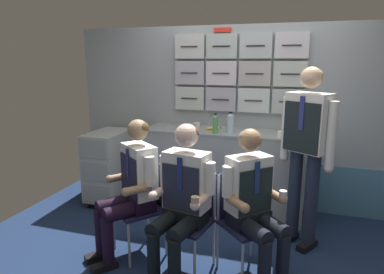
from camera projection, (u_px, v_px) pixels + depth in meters
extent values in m
cube|color=#192A4B|center=(212.00, 262.00, 3.05)|extent=(4.80, 4.80, 0.04)
cube|color=#97A0A7|center=(241.00, 118.00, 4.09)|extent=(4.20, 0.06, 2.15)
cube|color=teal|center=(239.00, 181.00, 4.23)|extent=(4.12, 0.01, 0.58)
cube|color=silver|center=(190.00, 98.00, 4.17)|extent=(0.36, 0.06, 0.28)
cylinder|color=black|center=(189.00, 98.00, 4.14)|extent=(0.20, 0.01, 0.01)
cube|color=#ACA9BC|center=(221.00, 99.00, 4.06)|extent=(0.36, 0.06, 0.28)
cylinder|color=#23252E|center=(220.00, 100.00, 4.02)|extent=(0.20, 0.01, 0.01)
cube|color=silver|center=(254.00, 100.00, 3.95)|extent=(0.36, 0.06, 0.28)
cylinder|color=#24212A|center=(253.00, 101.00, 3.91)|extent=(0.20, 0.01, 0.01)
cube|color=#A8AFB3|center=(288.00, 101.00, 3.83)|extent=(0.36, 0.06, 0.28)
cylinder|color=#252726|center=(288.00, 102.00, 3.80)|extent=(0.20, 0.01, 0.01)
cube|color=#B1AFBB|center=(190.00, 73.00, 4.11)|extent=(0.36, 0.06, 0.28)
cylinder|color=#291E2B|center=(189.00, 73.00, 4.07)|extent=(0.20, 0.01, 0.01)
cube|color=silver|center=(221.00, 73.00, 3.99)|extent=(0.36, 0.06, 0.28)
cylinder|color=#272324|center=(221.00, 73.00, 3.96)|extent=(0.20, 0.01, 0.01)
cube|color=#B4ACAE|center=(255.00, 73.00, 3.88)|extent=(0.36, 0.06, 0.28)
cylinder|color=#242A2B|center=(254.00, 74.00, 3.84)|extent=(0.20, 0.01, 0.01)
cube|color=#B2BEB7|center=(290.00, 74.00, 3.76)|extent=(0.36, 0.06, 0.28)
cylinder|color=#23222C|center=(290.00, 74.00, 3.73)|extent=(0.20, 0.01, 0.01)
cube|color=silver|center=(190.00, 47.00, 4.04)|extent=(0.36, 0.06, 0.28)
cylinder|color=black|center=(189.00, 46.00, 4.00)|extent=(0.20, 0.01, 0.01)
cube|color=#B1BEBC|center=(222.00, 46.00, 3.93)|extent=(0.36, 0.06, 0.28)
cylinder|color=black|center=(221.00, 46.00, 3.89)|extent=(0.20, 0.01, 0.01)
cube|color=#B3BDC2|center=(256.00, 46.00, 3.81)|extent=(0.36, 0.06, 0.28)
cylinder|color=#2A1F2A|center=(255.00, 46.00, 3.78)|extent=(0.20, 0.01, 0.01)
cube|color=silver|center=(292.00, 45.00, 3.70)|extent=(0.36, 0.06, 0.28)
cylinder|color=#272429|center=(292.00, 45.00, 3.66)|extent=(0.20, 0.01, 0.01)
cube|color=red|center=(222.00, 30.00, 3.90)|extent=(0.20, 0.02, 0.05)
cube|color=#97A0A1|center=(223.00, 172.00, 4.00)|extent=(1.82, 0.52, 0.94)
cube|color=gray|center=(224.00, 132.00, 3.90)|extent=(1.86, 0.53, 0.03)
sphere|color=black|center=(88.00, 205.00, 4.14)|extent=(0.07, 0.07, 0.07)
sphere|color=black|center=(110.00, 208.00, 4.05)|extent=(0.07, 0.07, 0.07)
sphere|color=black|center=(111.00, 189.00, 4.65)|extent=(0.07, 0.07, 0.07)
sphere|color=black|center=(132.00, 191.00, 4.56)|extent=(0.07, 0.07, 0.07)
cube|color=#AFB6B4|center=(109.00, 164.00, 4.25)|extent=(0.40, 0.64, 0.82)
cube|color=#9BA19F|center=(96.00, 194.00, 4.01)|extent=(0.35, 0.01, 0.22)
cube|color=#9BA19F|center=(94.00, 172.00, 3.95)|extent=(0.35, 0.01, 0.22)
cube|color=#9BA19F|center=(93.00, 149.00, 3.89)|extent=(0.35, 0.01, 0.22)
cylinder|color=#28282D|center=(93.00, 139.00, 3.89)|extent=(0.32, 0.02, 0.02)
cylinder|color=#A8AAAF|center=(114.00, 229.00, 3.19)|extent=(0.02, 0.02, 0.42)
cylinder|color=#A8AAAF|center=(129.00, 245.00, 2.90)|extent=(0.02, 0.02, 0.42)
cylinder|color=#A8AAAF|center=(148.00, 219.00, 3.38)|extent=(0.02, 0.02, 0.42)
cylinder|color=#A8AAAF|center=(166.00, 234.00, 3.09)|extent=(0.02, 0.02, 0.42)
cube|color=#1B1A3B|center=(139.00, 209.00, 3.09)|extent=(0.56, 0.56, 0.02)
cube|color=#1B1A3B|center=(157.00, 183.00, 3.15)|extent=(0.30, 0.25, 0.40)
cylinder|color=#A8AAAF|center=(147.00, 178.00, 3.29)|extent=(0.02, 0.02, 0.40)
cylinder|color=#A8AAAF|center=(165.00, 189.00, 3.00)|extent=(0.02, 0.02, 0.40)
cube|color=black|center=(98.00, 256.00, 3.05)|extent=(0.21, 0.23, 0.06)
cube|color=black|center=(105.00, 266.00, 2.90)|extent=(0.21, 0.23, 0.06)
cylinder|color=black|center=(101.00, 231.00, 3.02)|extent=(0.10, 0.10, 0.41)
cylinder|color=black|center=(108.00, 240.00, 2.87)|extent=(0.10, 0.10, 0.41)
cylinder|color=black|center=(117.00, 204.00, 3.06)|extent=(0.33, 0.37, 0.13)
cylinder|color=black|center=(125.00, 211.00, 2.92)|extent=(0.33, 0.37, 0.13)
cube|color=black|center=(138.00, 202.00, 3.08)|extent=(0.38, 0.36, 0.12)
cube|color=white|center=(139.00, 170.00, 3.02)|extent=(0.40, 0.37, 0.47)
cube|color=#1F1F3A|center=(129.00, 177.00, 2.98)|extent=(0.26, 0.21, 0.37)
cube|color=navy|center=(127.00, 163.00, 2.95)|extent=(0.04, 0.03, 0.26)
cylinder|color=white|center=(130.00, 159.00, 3.18)|extent=(0.08, 0.08, 0.25)
cylinder|color=#9C795A|center=(121.00, 177.00, 3.14)|extent=(0.20, 0.22, 0.07)
sphere|color=#9C795A|center=(110.00, 179.00, 3.08)|extent=(0.08, 0.08, 0.08)
cylinder|color=white|center=(150.00, 171.00, 2.85)|extent=(0.08, 0.08, 0.25)
cylinder|color=#9C795A|center=(138.00, 189.00, 2.84)|extent=(0.20, 0.22, 0.07)
sphere|color=#9C795A|center=(126.00, 192.00, 2.78)|extent=(0.08, 0.08, 0.08)
sphere|color=#9C795A|center=(138.00, 130.00, 2.94)|extent=(0.19, 0.19, 0.19)
ellipsoid|color=#513D20|center=(139.00, 128.00, 2.95)|extent=(0.25, 0.24, 0.13)
cylinder|color=#A8AAAF|center=(156.00, 252.00, 2.80)|extent=(0.02, 0.02, 0.42)
cylinder|color=#A8AAAF|center=(195.00, 264.00, 2.64)|extent=(0.02, 0.02, 0.42)
cylinder|color=#A8AAAF|center=(178.00, 233.00, 3.11)|extent=(0.02, 0.02, 0.42)
cylinder|color=#A8AAAF|center=(214.00, 242.00, 2.95)|extent=(0.02, 0.02, 0.42)
cube|color=#1B1A3B|center=(186.00, 223.00, 2.83)|extent=(0.47, 0.47, 0.02)
cube|color=#1B1A3B|center=(196.00, 192.00, 2.94)|extent=(0.37, 0.10, 0.40)
cylinder|color=#A8AAAF|center=(178.00, 188.00, 3.02)|extent=(0.02, 0.02, 0.40)
cylinder|color=#A8AAAF|center=(215.00, 196.00, 2.85)|extent=(0.02, 0.02, 0.40)
cylinder|color=black|center=(154.00, 258.00, 2.61)|extent=(0.10, 0.10, 0.41)
cylinder|color=black|center=(174.00, 265.00, 2.53)|extent=(0.10, 0.10, 0.41)
cylinder|color=black|center=(165.00, 222.00, 2.71)|extent=(0.20, 0.39, 0.13)
cylinder|color=black|center=(185.00, 227.00, 2.63)|extent=(0.20, 0.39, 0.13)
cube|color=black|center=(186.00, 215.00, 2.81)|extent=(0.37, 0.26, 0.12)
cube|color=white|center=(187.00, 180.00, 2.76)|extent=(0.39, 0.26, 0.48)
cube|color=#202537|center=(180.00, 189.00, 2.68)|extent=(0.33, 0.07, 0.38)
cube|color=navy|center=(180.00, 174.00, 2.65)|extent=(0.04, 0.02, 0.27)
cylinder|color=white|center=(165.00, 170.00, 2.85)|extent=(0.08, 0.08, 0.26)
cylinder|color=beige|center=(160.00, 192.00, 2.78)|extent=(0.11, 0.25, 0.07)
sphere|color=beige|center=(153.00, 196.00, 2.69)|extent=(0.08, 0.08, 0.08)
cylinder|color=white|center=(210.00, 178.00, 2.66)|extent=(0.08, 0.08, 0.26)
cylinder|color=beige|center=(201.00, 200.00, 2.61)|extent=(0.11, 0.25, 0.07)
sphere|color=beige|center=(195.00, 206.00, 2.51)|extent=(0.08, 0.08, 0.08)
cylinder|color=tan|center=(195.00, 201.00, 2.51)|extent=(0.06, 0.06, 0.06)
sphere|color=beige|center=(187.00, 135.00, 2.68)|extent=(0.19, 0.19, 0.19)
ellipsoid|color=#503825|center=(187.00, 133.00, 2.69)|extent=(0.21, 0.20, 0.13)
cylinder|color=#A8AAAF|center=(242.00, 267.00, 2.60)|extent=(0.02, 0.02, 0.42)
cylinder|color=#A8AAAF|center=(279.00, 255.00, 2.76)|extent=(0.02, 0.02, 0.42)
cylinder|color=#A8AAAF|center=(218.00, 245.00, 2.91)|extent=(0.02, 0.02, 0.42)
cylinder|color=#A8AAAF|center=(252.00, 235.00, 3.07)|extent=(0.02, 0.02, 0.42)
cube|color=#1B1A3B|center=(248.00, 225.00, 2.79)|extent=(0.57, 0.57, 0.02)
cube|color=#1B1A3B|center=(236.00, 193.00, 2.90)|extent=(0.28, 0.28, 0.40)
cylinder|color=#A8AAAF|center=(218.00, 198.00, 2.81)|extent=(0.02, 0.02, 0.40)
cylinder|color=#A8AAAF|center=(253.00, 190.00, 2.98)|extent=(0.02, 0.02, 0.40)
cylinder|color=black|center=(264.00, 267.00, 2.50)|extent=(0.10, 0.10, 0.41)
cylinder|color=black|center=(283.00, 261.00, 2.58)|extent=(0.10, 0.10, 0.41)
cylinder|color=black|center=(252.00, 230.00, 2.59)|extent=(0.35, 0.35, 0.13)
cylinder|color=black|center=(270.00, 225.00, 2.67)|extent=(0.35, 0.35, 0.13)
cube|color=black|center=(249.00, 217.00, 2.77)|extent=(0.37, 0.37, 0.12)
cube|color=white|center=(248.00, 183.00, 2.72)|extent=(0.37, 0.37, 0.45)
cube|color=black|center=(256.00, 192.00, 2.65)|extent=(0.23, 0.23, 0.36)
cube|color=navy|center=(257.00, 178.00, 2.61)|extent=(0.04, 0.04, 0.25)
cylinder|color=white|center=(228.00, 182.00, 2.62)|extent=(0.08, 0.08, 0.25)
cylinder|color=#A47B57|center=(237.00, 203.00, 2.57)|extent=(0.21, 0.21, 0.07)
sphere|color=#A47B57|center=(245.00, 208.00, 2.49)|extent=(0.08, 0.08, 0.08)
cylinder|color=white|center=(268.00, 174.00, 2.80)|extent=(0.08, 0.08, 0.25)
cylinder|color=#A47B57|center=(274.00, 195.00, 2.74)|extent=(0.21, 0.21, 0.07)
sphere|color=#A47B57|center=(283.00, 199.00, 2.65)|extent=(0.08, 0.08, 0.08)
cylinder|color=silver|center=(283.00, 194.00, 2.64)|extent=(0.06, 0.06, 0.06)
sphere|color=#A47B57|center=(250.00, 140.00, 2.65)|extent=(0.18, 0.18, 0.18)
ellipsoid|color=gray|center=(249.00, 138.00, 2.65)|extent=(0.24, 0.24, 0.13)
cube|color=black|center=(289.00, 237.00, 3.38)|extent=(0.20, 0.25, 0.06)
cube|color=black|center=(307.00, 245.00, 3.23)|extent=(0.20, 0.25, 0.06)
cylinder|color=#1D2537|center=(294.00, 193.00, 3.29)|extent=(0.12, 0.12, 0.87)
cylinder|color=#1D2537|center=(311.00, 198.00, 3.16)|extent=(0.12, 0.12, 0.87)
cube|color=white|center=(308.00, 123.00, 3.07)|extent=(0.44, 0.38, 0.54)
cube|color=black|center=(301.00, 128.00, 3.01)|extent=(0.30, 0.19, 0.45)
cube|color=navy|center=(302.00, 113.00, 2.97)|extent=(0.04, 0.03, 0.30)
cylinder|color=white|center=(286.00, 128.00, 3.26)|extent=(0.08, 0.08, 0.59)
sphere|color=#DEB38E|center=(284.00, 158.00, 3.32)|extent=(0.08, 0.08, 0.08)
cylinder|color=white|center=(332.00, 136.00, 2.92)|extent=(0.08, 0.08, 0.59)
sphere|color=#DEB38E|center=(328.00, 169.00, 2.99)|extent=(0.08, 0.08, 0.08)
sphere|color=#DEB38E|center=(312.00, 77.00, 2.98)|extent=(0.19, 0.19, 0.19)
ellipsoid|color=tan|center=(313.00, 75.00, 2.99)|extent=(0.25, 0.24, 0.13)
cylinder|color=#AECEE5|center=(230.00, 124.00, 3.77)|extent=(0.08, 0.08, 0.19)
cone|color=#AECEE5|center=(231.00, 114.00, 3.75)|extent=(0.08, 0.08, 0.02)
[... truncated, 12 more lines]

